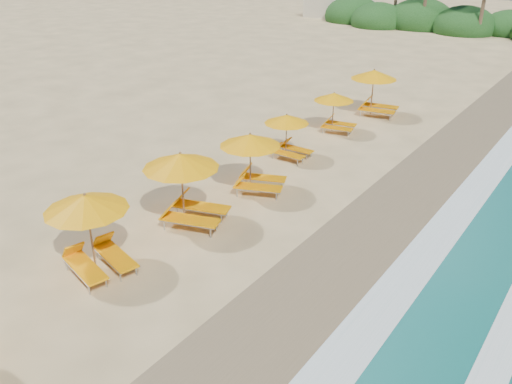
{
  "coord_description": "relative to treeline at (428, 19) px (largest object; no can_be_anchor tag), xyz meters",
  "views": [
    {
      "loc": [
        9.42,
        -13.15,
        9.04
      ],
      "look_at": [
        0.0,
        0.0,
        1.2
      ],
      "focal_mm": 37.21,
      "sensor_mm": 36.0,
      "label": 1
    }
  ],
  "objects": [
    {
      "name": "station_4",
      "position": [
        8.37,
        -43.4,
        0.34
      ],
      "size": [
        3.11,
        3.07,
        2.39
      ],
      "rotation": [
        0.0,
        0.0,
        0.4
      ],
      "color": "olive",
      "rests_on": "ground"
    },
    {
      "name": "treeline",
      "position": [
        0.0,
        0.0,
        0.0
      ],
      "size": [
        25.8,
        8.8,
        9.74
      ],
      "color": "#163D14",
      "rests_on": "ground"
    },
    {
      "name": "beach_building",
      "position": [
        -12.06,
        2.49,
        0.4
      ],
      "size": [
        7.0,
        5.0,
        2.8
      ],
      "primitive_type": "cube",
      "color": "beige",
      "rests_on": "ground"
    },
    {
      "name": "surf_foam",
      "position": [
        16.64,
        -45.51,
        -0.97
      ],
      "size": [
        4.0,
        160.0,
        0.01
      ],
      "color": "white",
      "rests_on": "ground"
    },
    {
      "name": "wet_sand",
      "position": [
        13.94,
        -45.51,
        -0.99
      ],
      "size": [
        4.0,
        160.0,
        0.01
      ],
      "primitive_type": "cube",
      "color": "#7C694A",
      "rests_on": "ground"
    },
    {
      "name": "station_3",
      "position": [
        8.03,
        -46.82,
        0.48
      ],
      "size": [
        3.34,
        3.26,
        2.63
      ],
      "rotation": [
        0.0,
        0.0,
        0.32
      ],
      "color": "olive",
      "rests_on": "ground"
    },
    {
      "name": "ground",
      "position": [
        9.94,
        -45.51,
        -1.0
      ],
      "size": [
        160.0,
        160.0,
        0.0
      ],
      "primitive_type": "plane",
      "color": "#DABA80",
      "rests_on": "ground"
    },
    {
      "name": "station_2",
      "position": [
        7.73,
        -50.59,
        0.39
      ],
      "size": [
        3.07,
        2.97,
        2.48
      ],
      "rotation": [
        0.0,
        0.0,
        -0.25
      ],
      "color": "olive",
      "rests_on": "ground"
    },
    {
      "name": "station_7",
      "position": [
        8.05,
        -31.53,
        0.43
      ],
      "size": [
        3.07,
        2.93,
        2.55
      ],
      "rotation": [
        0.0,
        0.0,
        0.19
      ],
      "color": "olive",
      "rests_on": "ground"
    },
    {
      "name": "station_5",
      "position": [
        7.58,
        -39.69,
        0.14
      ],
      "size": [
        2.16,
        1.99,
        2.02
      ],
      "rotation": [
        0.0,
        0.0,
        -0.0
      ],
      "color": "olive",
      "rests_on": "ground"
    },
    {
      "name": "station_6",
      "position": [
        7.61,
        -35.32,
        0.15
      ],
      "size": [
        2.48,
        2.39,
        2.04
      ],
      "rotation": [
        0.0,
        0.0,
        0.21
      ],
      "color": "olive",
      "rests_on": "ground"
    }
  ]
}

